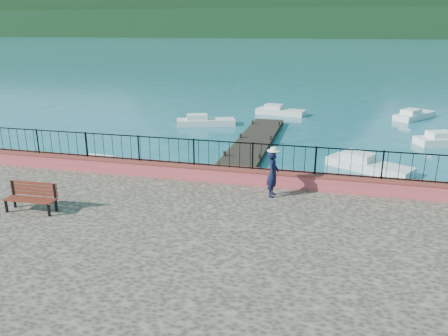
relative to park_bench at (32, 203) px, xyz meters
The scene contains 14 objects.
ground 6.64m from the park_bench, ahead, with size 2000.00×2000.00×0.00m, color #19596B.
parapet 7.64m from the park_bench, 32.13° to the left, with size 28.00×0.46×0.58m, color #CB4952.
railing 7.68m from the park_bench, 32.13° to the left, with size 27.00×0.05×0.95m, color black.
dock 13.21m from the park_bench, 70.13° to the left, with size 2.00×16.00×0.30m, color #2D231C.
far_forest 300.53m from the park_bench, 88.77° to the left, with size 900.00×60.00×18.00m, color black.
foothills 361.00m from the park_bench, 88.97° to the left, with size 900.00×120.00×44.00m, color black.
park_bench is the anchor object (origin of this frame).
person 7.70m from the park_bench, 23.64° to the left, with size 0.58×0.38×1.58m, color black.
hat 7.80m from the park_bench, 23.64° to the left, with size 0.44×0.44×0.12m, color white.
boat_0 7.23m from the park_bench, 100.01° to the left, with size 4.22×1.30×0.80m, color white.
boat_1 15.14m from the park_bench, 44.64° to the left, with size 4.08×1.30×0.80m, color silver.
boat_3 18.66m from the park_bench, 89.53° to the left, with size 4.10×1.30×0.80m, color silver.
boat_4 24.38m from the park_bench, 78.56° to the left, with size 3.84×1.30×0.80m, color silver.
boat_5 28.96m from the park_bench, 58.86° to the left, with size 4.03×1.30×0.80m, color silver.
Camera 1 is at (2.31, -11.04, 6.64)m, focal length 35.00 mm.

